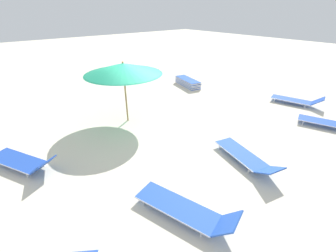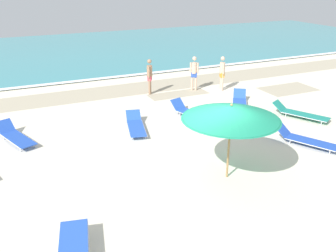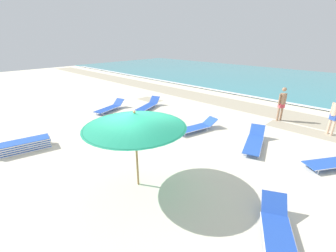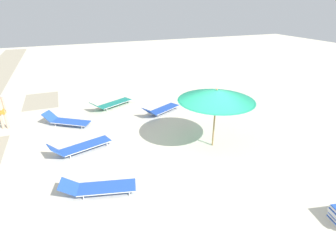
# 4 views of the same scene
# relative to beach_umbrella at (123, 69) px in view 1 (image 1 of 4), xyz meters

# --- Properties ---
(ground_plane) EXTENTS (60.00, 60.00, 0.16)m
(ground_plane) POSITION_rel_beach_umbrella_xyz_m (-0.60, 0.57, -2.12)
(ground_plane) COLOR beige
(beach_umbrella) EXTENTS (2.80, 2.80, 2.30)m
(beach_umbrella) POSITION_rel_beach_umbrella_xyz_m (0.00, 0.00, 0.00)
(beach_umbrella) COLOR #9E7547
(beach_umbrella) RESTS_ON ground_plane
(lounger_stack) EXTENTS (1.00, 1.96, 0.41)m
(lounger_stack) POSITION_rel_beach_umbrella_xyz_m (-4.86, -1.69, -1.83)
(lounger_stack) COLOR blue
(lounger_stack) RESTS_ON ground_plane
(sun_lounger_beside_umbrella) EXTENTS (1.31, 2.24, 0.55)m
(sun_lounger_beside_umbrella) POSITION_rel_beach_umbrella_xyz_m (-5.54, 5.31, -1.83)
(sun_lounger_beside_umbrella) COLOR blue
(sun_lounger_beside_umbrella) RESTS_ON ground_plane
(sun_lounger_near_water_left) EXTENTS (1.25, 2.31, 0.58)m
(sun_lounger_near_water_left) POSITION_rel_beach_umbrella_xyz_m (1.40, 4.82, -1.83)
(sun_lounger_near_water_left) COLOR blue
(sun_lounger_near_water_left) RESTS_ON ground_plane
(sun_lounger_mid_beach_solo) EXTENTS (1.15, 2.18, 0.52)m
(sun_lounger_mid_beach_solo) POSITION_rel_beach_umbrella_xyz_m (-6.86, 3.42, -1.83)
(sun_lounger_mid_beach_solo) COLOR blue
(sun_lounger_mid_beach_solo) RESTS_ON ground_plane
(sun_lounger_mid_beach_pair_a) EXTENTS (1.09, 2.22, 0.47)m
(sun_lounger_mid_beach_pair_a) POSITION_rel_beach_umbrella_xyz_m (-1.24, 4.52, -1.84)
(sun_lounger_mid_beach_pair_a) COLOR blue
(sun_lounger_mid_beach_pair_a) RESTS_ON ground_plane
(sun_lounger_mid_beach_pair_b) EXTENTS (1.54, 2.21, 0.54)m
(sun_lounger_mid_beach_pair_b) POSITION_rel_beach_umbrella_xyz_m (3.75, 0.75, -1.83)
(sun_lounger_mid_beach_pair_b) COLOR blue
(sun_lounger_mid_beach_pair_b) RESTS_ON ground_plane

